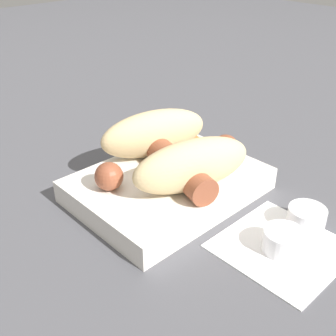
{
  "coord_description": "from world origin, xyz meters",
  "views": [
    {
      "loc": [
        -0.31,
        -0.33,
        0.3
      ],
      "look_at": [
        0.0,
        0.0,
        0.04
      ],
      "focal_mm": 45.0,
      "sensor_mm": 36.0,
      "label": 1
    }
  ],
  "objects_px": {
    "bread_roll": "(171,148)",
    "condiment_cup_far": "(306,219)",
    "food_tray": "(168,185)",
    "sausage": "(171,161)",
    "condiment_cup_near": "(283,242)"
  },
  "relations": [
    {
      "from": "food_tray",
      "to": "condiment_cup_near",
      "type": "relative_size",
      "value": 5.27
    },
    {
      "from": "condiment_cup_near",
      "to": "sausage",
      "type": "bearing_deg",
      "value": 92.76
    },
    {
      "from": "bread_roll",
      "to": "condiment_cup_far",
      "type": "height_order",
      "value": "bread_roll"
    },
    {
      "from": "condiment_cup_far",
      "to": "bread_roll",
      "type": "bearing_deg",
      "value": 109.14
    },
    {
      "from": "bread_roll",
      "to": "condiment_cup_near",
      "type": "bearing_deg",
      "value": -89.09
    },
    {
      "from": "condiment_cup_near",
      "to": "condiment_cup_far",
      "type": "bearing_deg",
      "value": 5.01
    },
    {
      "from": "sausage",
      "to": "condiment_cup_far",
      "type": "xyz_separation_m",
      "value": [
        0.06,
        -0.16,
        -0.03
      ]
    },
    {
      "from": "sausage",
      "to": "condiment_cup_near",
      "type": "relative_size",
      "value": 4.42
    },
    {
      "from": "bread_roll",
      "to": "condiment_cup_near",
      "type": "relative_size",
      "value": 4.28
    },
    {
      "from": "bread_roll",
      "to": "condiment_cup_far",
      "type": "distance_m",
      "value": 0.18
    },
    {
      "from": "sausage",
      "to": "condiment_cup_near",
      "type": "distance_m",
      "value": 0.17
    },
    {
      "from": "condiment_cup_near",
      "to": "bread_roll",
      "type": "bearing_deg",
      "value": 90.91
    },
    {
      "from": "sausage",
      "to": "condiment_cup_far",
      "type": "relative_size",
      "value": 4.42
    },
    {
      "from": "bread_roll",
      "to": "sausage",
      "type": "bearing_deg",
      "value": -137.06
    },
    {
      "from": "food_tray",
      "to": "condiment_cup_far",
      "type": "bearing_deg",
      "value": -66.5
    }
  ]
}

